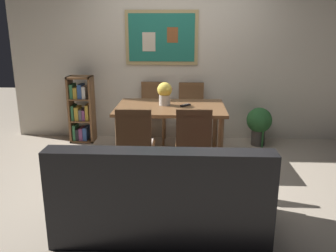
{
  "coord_description": "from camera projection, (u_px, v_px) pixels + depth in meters",
  "views": [
    {
      "loc": [
        0.11,
        -3.96,
        1.78
      ],
      "look_at": [
        -0.08,
        -0.04,
        0.65
      ],
      "focal_mm": 38.28,
      "sensor_mm": 36.0,
      "label": 1
    }
  ],
  "objects": [
    {
      "name": "dining_chair_far_right",
      "position": [
        191.0,
        108.0,
        5.45
      ],
      "size": [
        0.4,
        0.41,
        0.91
      ],
      "color": "brown",
      "rests_on": "ground_plane"
    },
    {
      "name": "leather_couch",
      "position": [
        162.0,
        198.0,
        3.12
      ],
      "size": [
        1.8,
        0.84,
        0.84
      ],
      "color": "black",
      "rests_on": "ground_plane"
    },
    {
      "name": "bookshelf",
      "position": [
        81.0,
        111.0,
        5.5
      ],
      "size": [
        0.36,
        0.28,
        1.02
      ],
      "color": "brown",
      "rests_on": "ground_plane"
    },
    {
      "name": "dining_chair_near_right",
      "position": [
        193.0,
        140.0,
        3.94
      ],
      "size": [
        0.4,
        0.41,
        0.91
      ],
      "color": "brown",
      "rests_on": "ground_plane"
    },
    {
      "name": "dining_chair_near_left",
      "position": [
        135.0,
        140.0,
        3.94
      ],
      "size": [
        0.4,
        0.41,
        0.91
      ],
      "color": "brown",
      "rests_on": "ground_plane"
    },
    {
      "name": "flower_vase",
      "position": [
        165.0,
        92.0,
        4.67
      ],
      "size": [
        0.2,
        0.2,
        0.3
      ],
      "color": "beige",
      "rests_on": "dining_table"
    },
    {
      "name": "wall_back_with_painting",
      "position": [
        178.0,
        55.0,
        5.51
      ],
      "size": [
        5.2,
        0.14,
        2.6
      ],
      "color": "beige",
      "rests_on": "ground_plane"
    },
    {
      "name": "ground_plane",
      "position": [
        174.0,
        177.0,
        4.3
      ],
      "size": [
        12.0,
        12.0,
        0.0
      ],
      "primitive_type": "plane",
      "color": "tan"
    },
    {
      "name": "potted_ivy",
      "position": [
        259.0,
        123.0,
        5.35
      ],
      "size": [
        0.37,
        0.37,
        0.6
      ],
      "color": "#4C4742",
      "rests_on": "ground_plane"
    },
    {
      "name": "tv_remote",
      "position": [
        185.0,
        105.0,
        4.67
      ],
      "size": [
        0.14,
        0.14,
        0.02
      ],
      "color": "black",
      "rests_on": "dining_table"
    },
    {
      "name": "dining_chair_far_left",
      "position": [
        153.0,
        107.0,
        5.51
      ],
      "size": [
        0.4,
        0.41,
        0.91
      ],
      "color": "brown",
      "rests_on": "ground_plane"
    },
    {
      "name": "dining_table",
      "position": [
        170.0,
        113.0,
        4.68
      ],
      "size": [
        1.41,
        0.95,
        0.74
      ],
      "color": "brown",
      "rests_on": "ground_plane"
    }
  ]
}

